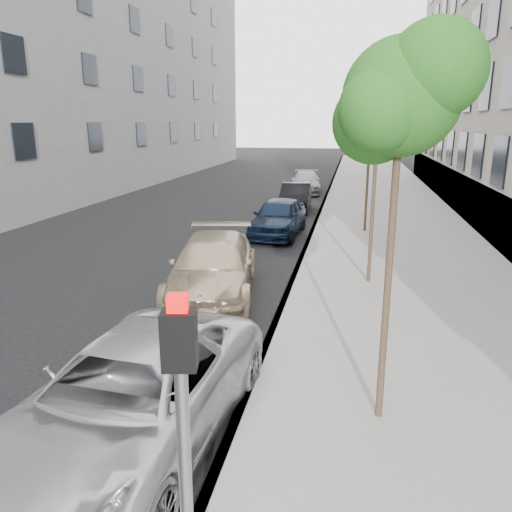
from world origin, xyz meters
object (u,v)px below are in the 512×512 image
(tree_mid, at_px, (379,121))
(suv, at_px, (213,267))
(signal_pole, at_px, (184,443))
(sedan_rear, at_px, (306,182))
(tree_near, at_px, (404,97))
(sedan_blue, at_px, (279,217))
(sedan_black, at_px, (296,197))
(minivan, at_px, (132,397))
(tree_far, at_px, (372,120))

(tree_mid, height_order, suv, tree_mid)
(tree_mid, bearing_deg, signal_pole, -99.31)
(sedan_rear, bearing_deg, tree_near, -86.00)
(tree_mid, distance_m, sedan_rear, 18.56)
(tree_near, bearing_deg, sedan_blue, 105.33)
(suv, height_order, sedan_blue, suv)
(tree_near, bearing_deg, sedan_black, 100.53)
(signal_pole, distance_m, minivan, 3.31)
(tree_near, bearing_deg, sedan_rear, 98.04)
(minivan, bearing_deg, sedan_blue, 94.93)
(minivan, relative_size, sedan_black, 1.30)
(tree_far, distance_m, suv, 9.61)
(sedan_blue, height_order, sedan_black, sedan_blue)
(tree_far, distance_m, sedan_black, 6.97)
(minivan, bearing_deg, tree_mid, 71.42)
(tree_near, distance_m, minivan, 5.22)
(suv, bearing_deg, tree_mid, 11.38)
(tree_far, xyz_separation_m, sedan_blue, (-3.33, -0.86, -3.62))
(sedan_black, bearing_deg, minivan, -92.20)
(suv, relative_size, sedan_blue, 1.19)
(signal_pole, xyz_separation_m, suv, (-2.27, 8.71, -1.31))
(suv, height_order, sedan_rear, suv)
(sedan_blue, xyz_separation_m, sedan_rear, (-0.11, 12.23, -0.08))
(signal_pole, xyz_separation_m, sedan_black, (-1.66, 21.59, -1.38))
(tree_far, relative_size, minivan, 0.95)
(sedan_blue, distance_m, sedan_black, 5.77)
(suv, xyz_separation_m, sedan_rear, (0.50, 19.35, -0.09))
(tree_mid, distance_m, tree_far, 6.50)
(signal_pole, bearing_deg, suv, 93.05)
(tree_mid, distance_m, sedan_blue, 7.46)
(signal_pole, distance_m, sedan_black, 21.70)
(tree_mid, relative_size, minivan, 0.96)
(tree_mid, height_order, sedan_blue, tree_mid)
(tree_mid, bearing_deg, minivan, -113.51)
(minivan, xyz_separation_m, sedan_rear, (-0.11, 25.52, -0.08))
(minivan, xyz_separation_m, sedan_blue, (0.00, 13.29, -0.00))
(signal_pole, relative_size, sedan_black, 0.76)
(tree_mid, xyz_separation_m, sedan_blue, (-3.33, 5.64, -3.58))
(tree_far, height_order, minivan, tree_far)
(tree_near, xyz_separation_m, tree_mid, (0.00, 6.50, -0.28))
(tree_mid, relative_size, tree_far, 1.02)
(suv, bearing_deg, signal_pole, -84.61)
(tree_far, height_order, sedan_black, tree_far)
(sedan_blue, bearing_deg, minivan, -86.36)
(tree_mid, height_order, tree_far, tree_mid)
(tree_far, distance_m, minivan, 14.98)
(sedan_blue, bearing_deg, tree_mid, -55.81)
(tree_far, bearing_deg, tree_mid, -90.00)
(signal_pole, bearing_deg, tree_mid, 69.12)
(signal_pole, bearing_deg, minivan, 111.54)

